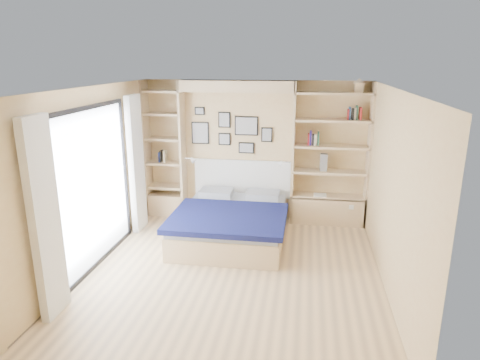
# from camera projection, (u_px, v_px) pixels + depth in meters

# --- Properties ---
(ground) EXTENTS (4.50, 4.50, 0.00)m
(ground) POSITION_uv_depth(u_px,v_px,m) (234.00, 271.00, 5.96)
(ground) COLOR #E0BA83
(ground) RESTS_ON ground
(room_shell) EXTENTS (4.50, 4.50, 4.50)m
(room_shell) POSITION_uv_depth(u_px,v_px,m) (226.00, 169.00, 7.16)
(room_shell) COLOR #D5B77D
(room_shell) RESTS_ON ground
(bed) EXTENTS (1.78, 2.19, 1.07)m
(bed) POSITION_uv_depth(u_px,v_px,m) (232.00, 222.00, 7.00)
(bed) COLOR #D9B688
(bed) RESTS_ON ground
(photo_gallery) EXTENTS (1.48, 0.02, 0.82)m
(photo_gallery) POSITION_uv_depth(u_px,v_px,m) (230.00, 131.00, 7.70)
(photo_gallery) COLOR black
(photo_gallery) RESTS_ON ground
(reading_lamps) EXTENTS (1.92, 0.12, 0.15)m
(reading_lamps) POSITION_uv_depth(u_px,v_px,m) (236.00, 161.00, 7.60)
(reading_lamps) COLOR silver
(reading_lamps) RESTS_ON ground
(shelf_decor) EXTENTS (3.58, 0.23, 2.03)m
(shelf_decor) POSITION_uv_depth(u_px,v_px,m) (317.00, 130.00, 7.29)
(shelf_decor) COLOR #A51E1E
(shelf_decor) RESTS_ON ground
(deck) EXTENTS (3.20, 4.00, 0.05)m
(deck) POSITION_uv_depth(u_px,v_px,m) (1.00, 254.00, 6.49)
(deck) COLOR #695D4D
(deck) RESTS_ON ground
(deck_chair) EXTENTS (0.57, 0.81, 0.75)m
(deck_chair) POSITION_uv_depth(u_px,v_px,m) (28.00, 209.00, 7.37)
(deck_chair) COLOR tan
(deck_chair) RESTS_ON ground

